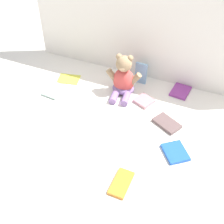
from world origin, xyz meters
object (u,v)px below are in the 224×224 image
at_px(book_case_0, 141,73).
at_px(book_case_6, 144,101).
at_px(book_case_1, 167,123).
at_px(teddy_bear, 123,80).
at_px(book_case_4, 180,91).
at_px(book_case_3, 69,79).
at_px(book_case_5, 175,152).
at_px(book_case_2, 55,91).
at_px(book_case_7, 121,183).

relative_size(book_case_0, book_case_6, 1.42).
xyz_separation_m(book_case_1, book_case_6, (-0.16, 0.12, 0.00)).
distance_m(teddy_bear, book_case_6, 0.16).
relative_size(book_case_1, book_case_4, 1.08).
bearing_deg(book_case_1, book_case_3, 105.11).
xyz_separation_m(book_case_4, book_case_5, (0.09, -0.45, 0.00)).
distance_m(teddy_bear, book_case_3, 0.36).
xyz_separation_m(book_case_2, book_case_7, (0.58, -0.42, 0.00)).
bearing_deg(book_case_2, book_case_0, 38.29).
relative_size(book_case_3, book_case_4, 1.02).
distance_m(book_case_2, book_case_4, 0.72).
bearing_deg(book_case_2, book_case_4, 27.56).
xyz_separation_m(book_case_0, book_case_4, (0.24, -0.00, -0.06)).
bearing_deg(book_case_7, teddy_bear, 111.30).
relative_size(book_case_1, book_case_6, 1.49).
distance_m(book_case_0, book_case_1, 0.38).
xyz_separation_m(book_case_0, book_case_6, (0.08, -0.17, -0.06)).
bearing_deg(book_case_1, book_case_6, 80.88).
bearing_deg(book_case_4, teddy_bear, -150.67).
bearing_deg(book_case_0, book_case_4, 3.45).
bearing_deg(book_case_1, book_case_7, -163.37).
bearing_deg(teddy_bear, book_case_3, 173.55).
xyz_separation_m(book_case_3, book_case_7, (0.57, -0.56, 0.00)).
height_order(book_case_0, book_case_1, book_case_0).
bearing_deg(book_case_0, book_case_1, -46.37).
distance_m(book_case_6, book_case_7, 0.54).
xyz_separation_m(book_case_1, book_case_2, (-0.66, 0.01, -0.00)).
bearing_deg(teddy_bear, book_case_0, 57.65).
relative_size(teddy_bear, book_case_1, 1.79).
bearing_deg(book_case_6, book_case_4, 158.68).
relative_size(teddy_bear, book_case_6, 2.66).
height_order(book_case_3, book_case_6, book_case_6).
relative_size(book_case_0, book_case_3, 1.00).
height_order(book_case_0, book_case_2, book_case_0).
bearing_deg(teddy_bear, book_case_6, -22.16).
bearing_deg(book_case_1, book_case_0, 67.52).
relative_size(teddy_bear, book_case_4, 1.93).
height_order(book_case_3, book_case_5, book_case_5).
relative_size(book_case_4, book_case_5, 1.05).
height_order(book_case_2, book_case_4, same).
height_order(book_case_4, book_case_6, book_case_6).
distance_m(teddy_bear, book_case_4, 0.34).
relative_size(book_case_2, book_case_3, 1.03).
bearing_deg(book_case_7, book_case_1, 79.45).
height_order(book_case_2, book_case_3, book_case_2).
distance_m(book_case_0, book_case_2, 0.51).
xyz_separation_m(book_case_3, book_case_6, (0.49, -0.02, 0.00)).
relative_size(book_case_0, book_case_7, 0.94).
height_order(book_case_0, book_case_4, book_case_0).
distance_m(book_case_0, book_case_7, 0.73).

